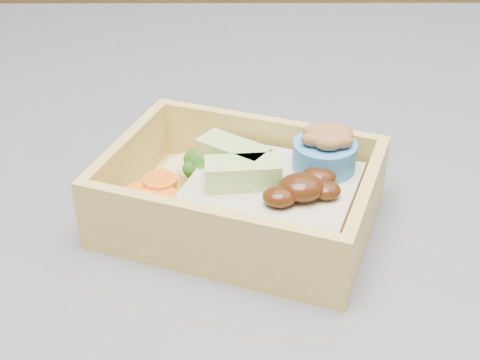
{
  "coord_description": "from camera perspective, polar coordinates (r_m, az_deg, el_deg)",
  "views": [
    {
      "loc": [
        0.19,
        -0.52,
        1.19
      ],
      "look_at": [
        0.19,
        -0.15,
        0.95
      ],
      "focal_mm": 50.0,
      "sensor_mm": 36.0,
      "label": 1
    }
  ],
  "objects": [
    {
      "name": "bento_box",
      "position": [
        0.45,
        0.78,
        -1.21
      ],
      "size": [
        0.21,
        0.18,
        0.06
      ],
      "rotation": [
        0.0,
        0.0,
        -0.35
      ],
      "color": "#D2B356",
      "rests_on": "island"
    }
  ]
}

